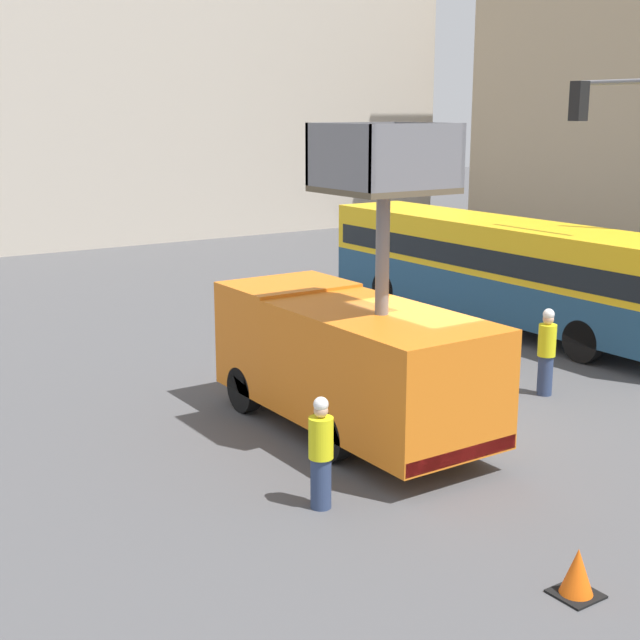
% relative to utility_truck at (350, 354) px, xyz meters
% --- Properties ---
extents(ground_plane, '(120.00, 120.00, 0.00)m').
position_rel_utility_truck_xyz_m(ground_plane, '(1.31, -0.98, -1.54)').
color(ground_plane, '#4C4C4F').
extents(utility_truck, '(2.40, 6.20, 5.73)m').
position_rel_utility_truck_xyz_m(utility_truck, '(0.00, 0.00, 0.00)').
color(utility_truck, orange).
rests_on(utility_truck, ground_plane).
extents(city_bus, '(2.44, 12.41, 2.95)m').
position_rel_utility_truck_xyz_m(city_bus, '(8.54, 4.64, 0.21)').
color(city_bus, navy).
rests_on(city_bus, ground_plane).
extents(traffic_light_pole, '(2.94, 2.69, 6.89)m').
position_rel_utility_truck_xyz_m(traffic_light_pole, '(9.23, 1.32, 3.02)').
color(traffic_light_pole, slate).
rests_on(traffic_light_pole, ground_plane).
extents(road_worker_near_truck, '(0.38, 0.38, 1.78)m').
position_rel_utility_truck_xyz_m(road_worker_near_truck, '(-2.27, -2.41, -0.65)').
color(road_worker_near_truck, navy).
rests_on(road_worker_near_truck, ground_plane).
extents(road_worker_directing, '(0.38, 0.38, 1.89)m').
position_rel_utility_truck_xyz_m(road_worker_directing, '(4.81, -0.45, -0.59)').
color(road_worker_directing, navy).
rests_on(road_worker_directing, ground_plane).
extents(traffic_cone_near_truck, '(0.56, 0.56, 0.63)m').
position_rel_utility_truck_xyz_m(traffic_cone_near_truck, '(-1.02, -6.31, -1.24)').
color(traffic_cone_near_truck, black).
rests_on(traffic_cone_near_truck, ground_plane).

